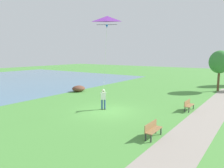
# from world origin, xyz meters

# --- Properties ---
(ground_plane) EXTENTS (120.00, 120.00, 0.00)m
(ground_plane) POSITION_xyz_m (0.00, 0.00, 0.00)
(ground_plane) COLOR #4C8E3D
(walkway_path) EXTENTS (3.09, 32.04, 0.02)m
(walkway_path) POSITION_xyz_m (7.16, 2.00, 0.01)
(walkway_path) COLOR gray
(walkway_path) RESTS_ON ground
(person_kite_flyer) EXTENTS (0.59, 0.60, 1.83)m
(person_kite_flyer) POSITION_xyz_m (-0.55, 0.20, 1.05)
(person_kite_flyer) COLOR #232328
(person_kite_flyer) RESTS_ON ground
(flying_kite) EXTENTS (2.33, 2.25, 5.43)m
(flying_kite) POSITION_xyz_m (1.24, -1.67, 6.83)
(flying_kite) COLOR purple
(park_bench_near_walkway) EXTENTS (0.47, 1.51, 0.88)m
(park_bench_near_walkway) POSITION_xyz_m (5.38, -2.96, 0.51)
(park_bench_near_walkway) COLOR olive
(park_bench_near_walkway) RESTS_ON ground
(park_bench_far_walkway) EXTENTS (0.47, 1.51, 0.88)m
(park_bench_far_walkway) POSITION_xyz_m (5.53, 4.04, 0.51)
(park_bench_far_walkway) COLOR olive
(park_bench_far_walkway) RESTS_ON ground
(tree_treeline_right) EXTENTS (2.58, 2.71, 5.17)m
(tree_treeline_right) POSITION_xyz_m (6.13, 15.67, 3.71)
(tree_treeline_right) COLOR brown
(tree_treeline_right) RESTS_ON ground
(lakeside_shrub) EXTENTS (1.54, 1.67, 0.76)m
(lakeside_shrub) POSITION_xyz_m (-8.27, 5.15, 0.38)
(lakeside_shrub) COLOR brown
(lakeside_shrub) RESTS_ON ground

